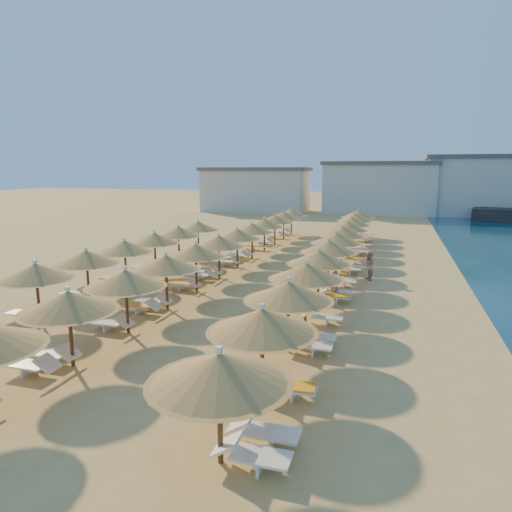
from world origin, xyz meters
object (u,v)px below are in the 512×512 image
(parasol_row_east, at_px, (333,243))
(parasol_row_west, at_px, (228,238))
(beachgoer_b, at_px, (369,266))
(beachgoer_a, at_px, (334,282))

(parasol_row_east, relative_size, parasol_row_west, 1.00)
(parasol_row_east, distance_m, parasol_row_west, 6.25)
(parasol_row_west, xyz_separation_m, beachgoer_b, (8.27, 0.31, -1.28))
(parasol_row_east, distance_m, beachgoer_b, 2.41)
(parasol_row_west, xyz_separation_m, beachgoer_a, (6.91, -4.08, -1.26))
(parasol_row_west, bearing_deg, beachgoer_b, 2.11)
(beachgoer_a, distance_m, beachgoer_b, 4.59)
(parasol_row_west, relative_size, beachgoer_a, 22.69)
(parasol_row_east, relative_size, beachgoer_a, 22.69)
(parasol_row_west, bearing_deg, beachgoer_a, -30.56)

